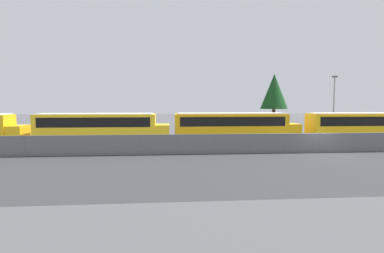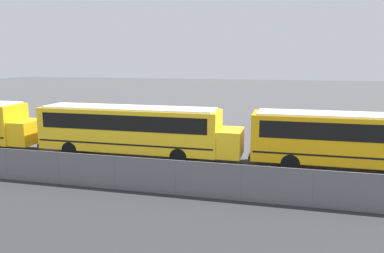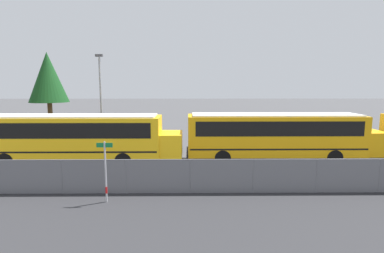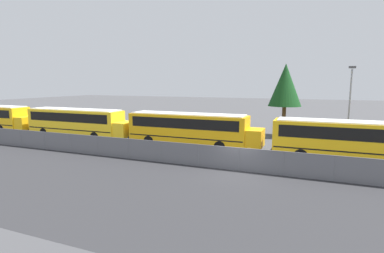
% 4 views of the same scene
% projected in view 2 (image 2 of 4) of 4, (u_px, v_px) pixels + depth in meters
% --- Properties ---
extents(school_bus_2, '(13.05, 2.51, 3.24)m').
position_uv_depth(school_bus_2, '(133.00, 127.00, 23.56)').
color(school_bus_2, yellow).
rests_on(school_bus_2, ground_plane).
extents(school_bus_3, '(13.05, 2.51, 3.24)m').
position_uv_depth(school_bus_3, '(364.00, 138.00, 20.47)').
color(school_bus_3, '#EDA80F').
rests_on(school_bus_3, ground_plane).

